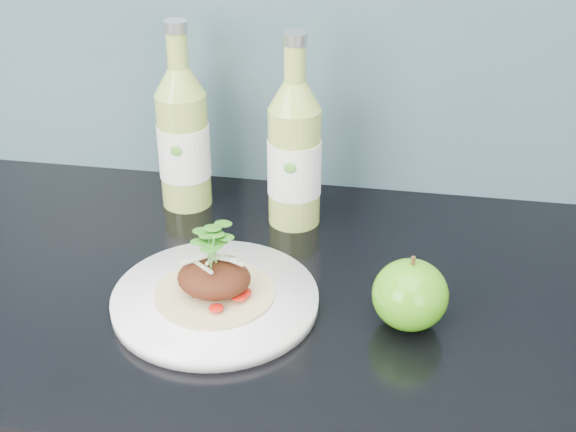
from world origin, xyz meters
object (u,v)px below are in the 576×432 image
dinner_plate (215,300)px  cider_bottle_right (294,154)px  cider_bottle_left (183,138)px  green_apple (410,295)px

dinner_plate → cider_bottle_right: size_ratio=1.11×
dinner_plate → cider_bottle_left: 0.29m
green_apple → cider_bottle_right: (-0.17, 0.22, 0.06)m
dinner_plate → cider_bottle_left: (-0.11, 0.25, 0.10)m
green_apple → cider_bottle_right: size_ratio=0.41×
dinner_plate → cider_bottle_right: cider_bottle_right is taller
dinner_plate → cider_bottle_left: size_ratio=1.11×
green_apple → dinner_plate: bearing=-179.5°
cider_bottle_right → green_apple: bearing=-65.9°
cider_bottle_left → cider_bottle_right: bearing=-21.3°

